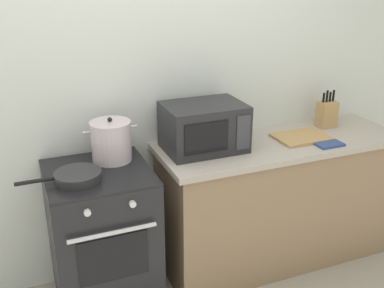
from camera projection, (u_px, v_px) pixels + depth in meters
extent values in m
cube|color=silver|center=(180.00, 89.00, 3.06)|extent=(4.40, 0.10, 2.50)
cube|color=#8C7051|center=(277.00, 203.00, 3.27)|extent=(1.64, 0.56, 0.88)
cube|color=#ADA393|center=(281.00, 143.00, 3.10)|extent=(1.70, 0.60, 0.04)
cube|color=black|center=(103.00, 241.00, 2.81)|extent=(0.60, 0.60, 0.90)
cube|color=black|center=(97.00, 173.00, 2.64)|extent=(0.60, 0.60, 0.02)
cube|color=black|center=(114.00, 259.00, 2.52)|extent=(0.39, 0.01, 0.28)
cylinder|color=silver|center=(113.00, 233.00, 2.43)|extent=(0.48, 0.02, 0.02)
cylinder|color=silver|center=(87.00, 213.00, 2.36)|extent=(0.04, 0.02, 0.04)
cylinder|color=silver|center=(133.00, 204.00, 2.44)|extent=(0.04, 0.02, 0.04)
cylinder|color=silver|center=(111.00, 142.00, 2.75)|extent=(0.24, 0.24, 0.23)
cylinder|color=silver|center=(110.00, 123.00, 2.70)|extent=(0.25, 0.25, 0.01)
sphere|color=black|center=(110.00, 120.00, 2.69)|extent=(0.03, 0.03, 0.03)
cylinder|color=silver|center=(87.00, 132.00, 2.67)|extent=(0.05, 0.01, 0.01)
cylinder|color=silver|center=(133.00, 126.00, 2.76)|extent=(0.05, 0.01, 0.01)
cylinder|color=#28282B|center=(78.00, 176.00, 2.52)|extent=(0.26, 0.26, 0.05)
cylinder|color=black|center=(34.00, 181.00, 2.43)|extent=(0.20, 0.02, 0.02)
cube|color=#232326|center=(204.00, 127.00, 2.90)|extent=(0.50, 0.36, 0.30)
cube|color=black|center=(207.00, 138.00, 2.72)|extent=(0.28, 0.01, 0.19)
cube|color=#38383D|center=(243.00, 132.00, 2.80)|extent=(0.09, 0.01, 0.22)
cube|color=tan|center=(301.00, 137.00, 3.12)|extent=(0.36, 0.26, 0.02)
cube|color=tan|center=(327.00, 114.00, 3.32)|extent=(0.13, 0.10, 0.19)
cylinder|color=black|center=(324.00, 98.00, 3.26)|extent=(0.02, 0.02, 0.07)
cylinder|color=black|center=(327.00, 96.00, 3.26)|extent=(0.02, 0.02, 0.08)
cylinder|color=black|center=(330.00, 97.00, 3.28)|extent=(0.02, 0.02, 0.07)
cylinder|color=black|center=(333.00, 96.00, 3.28)|extent=(0.02, 0.02, 0.08)
cube|color=#33477A|center=(328.00, 143.00, 3.02)|extent=(0.18, 0.14, 0.02)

